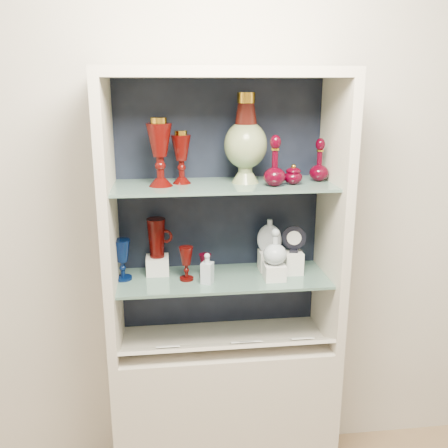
{
  "coord_description": "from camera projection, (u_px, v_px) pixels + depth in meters",
  "views": [
    {
      "loc": [
        -0.25,
        -0.5,
        1.88
      ],
      "look_at": [
        0.0,
        1.53,
        1.3
      ],
      "focal_mm": 40.0,
      "sensor_mm": 36.0,
      "label": 1
    }
  ],
  "objects": [
    {
      "name": "wall_back",
      "position": [
        218.0,
        190.0,
        2.31
      ],
      "size": [
        3.5,
        0.02,
        2.8
      ],
      "primitive_type": "cube",
      "color": "beige",
      "rests_on": "ground"
    },
    {
      "name": "cabinet_base",
      "position": [
        224.0,
        410.0,
        2.38
      ],
      "size": [
        1.0,
        0.4,
        0.75
      ],
      "primitive_type": "cube",
      "color": "beige",
      "rests_on": "ground"
    },
    {
      "name": "cabinet_back_panel",
      "position": [
        219.0,
        208.0,
        2.3
      ],
      "size": [
        0.98,
        0.02,
        1.15
      ],
      "primitive_type": "cube",
      "color": "black",
      "rests_on": "cabinet_base"
    },
    {
      "name": "cabinet_side_left",
      "position": [
        109.0,
        222.0,
        2.07
      ],
      "size": [
        0.04,
        0.4,
        1.15
      ],
      "primitive_type": "cube",
      "color": "beige",
      "rests_on": "cabinet_base"
    },
    {
      "name": "cabinet_side_right",
      "position": [
        333.0,
        215.0,
        2.18
      ],
      "size": [
        0.04,
        0.4,
        1.15
      ],
      "primitive_type": "cube",
      "color": "beige",
      "rests_on": "cabinet_base"
    },
    {
      "name": "cabinet_top_cap",
      "position": [
        224.0,
        72.0,
        1.96
      ],
      "size": [
        1.0,
        0.4,
        0.04
      ],
      "primitive_type": "cube",
      "color": "beige",
      "rests_on": "cabinet_side_left"
    },
    {
      "name": "shelf_lower",
      "position": [
        223.0,
        278.0,
        2.22
      ],
      "size": [
        0.92,
        0.34,
        0.01
      ],
      "primitive_type": "cube",
      "color": "slate",
      "rests_on": "cabinet_side_left"
    },
    {
      "name": "shelf_upper",
      "position": [
        223.0,
        185.0,
        2.1
      ],
      "size": [
        0.92,
        0.34,
        0.01
      ],
      "primitive_type": "cube",
      "color": "slate",
      "rests_on": "cabinet_side_left"
    },
    {
      "name": "label_ledge",
      "position": [
        227.0,
        346.0,
        2.16
      ],
      "size": [
        0.92,
        0.17,
        0.09
      ],
      "primitive_type": "cube",
      "rotation": [
        -0.44,
        0.0,
        0.0
      ],
      "color": "beige",
      "rests_on": "cabinet_base"
    },
    {
      "name": "label_card_0",
      "position": [
        242.0,
        342.0,
        2.17
      ],
      "size": [
        0.1,
        0.06,
        0.03
      ],
      "primitive_type": "cube",
      "rotation": [
        -0.44,
        0.0,
        0.0
      ],
      "color": "white",
      "rests_on": "label_ledge"
    },
    {
      "name": "label_card_1",
      "position": [
        301.0,
        338.0,
        2.2
      ],
      "size": [
        0.1,
        0.06,
        0.03
      ],
      "primitive_type": "cube",
      "rotation": [
        -0.44,
        0.0,
        0.0
      ],
      "color": "white",
      "rests_on": "label_ledge"
    },
    {
      "name": "label_card_2",
      "position": [
        168.0,
        346.0,
        2.13
      ],
      "size": [
        0.1,
        0.06,
        0.03
      ],
      "primitive_type": "cube",
      "rotation": [
        -0.44,
        0.0,
        0.0
      ],
      "color": "white",
      "rests_on": "label_ledge"
    },
    {
      "name": "label_card_3",
      "position": [
        250.0,
        341.0,
        2.17
      ],
      "size": [
        0.1,
        0.06,
        0.03
      ],
      "primitive_type": "cube",
      "rotation": [
        -0.44,
        0.0,
        0.0
      ],
      "color": "white",
      "rests_on": "label_ledge"
    },
    {
      "name": "pedestal_lamp_left",
      "position": [
        160.0,
        152.0,
        2.02
      ],
      "size": [
        0.11,
        0.11,
        0.28
      ],
      "primitive_type": null,
      "rotation": [
        0.0,
        0.0,
        0.02
      ],
      "color": "#4B0805",
      "rests_on": "shelf_upper"
    },
    {
      "name": "pedestal_lamp_right",
      "position": [
        181.0,
        157.0,
        2.09
      ],
      "size": [
        0.1,
        0.1,
        0.22
      ],
      "primitive_type": null,
      "rotation": [
        0.0,
        0.0,
        -0.23
      ],
      "color": "#4B0805",
      "rests_on": "shelf_upper"
    },
    {
      "name": "enamel_urn",
      "position": [
        246.0,
        138.0,
        2.08
      ],
      "size": [
        0.19,
        0.19,
        0.37
      ],
      "primitive_type": null,
      "rotation": [
        0.0,
        0.0,
        0.08
      ],
      "color": "#0F3F19",
      "rests_on": "shelf_upper"
    },
    {
      "name": "ruby_decanter_a",
      "position": [
        275.0,
        158.0,
        2.03
      ],
      "size": [
        0.1,
        0.1,
        0.23
      ],
      "primitive_type": null,
      "rotation": [
        0.0,
        0.0,
        -0.05
      ],
      "color": "#42000F",
      "rests_on": "shelf_upper"
    },
    {
      "name": "ruby_decanter_b",
      "position": [
        320.0,
        159.0,
        2.14
      ],
      "size": [
        0.09,
        0.09,
        0.2
      ],
      "primitive_type": null,
      "rotation": [
        0.0,
        0.0,
        0.08
      ],
      "color": "#42000F",
      "rests_on": "shelf_upper"
    },
    {
      "name": "lidded_bowl",
      "position": [
        293.0,
        174.0,
        2.08
      ],
      "size": [
        0.1,
        0.1,
        0.09
      ],
      "primitive_type": null,
      "rotation": [
        0.0,
        0.0,
        0.27
      ],
      "color": "#42000F",
      "rests_on": "shelf_upper"
    },
    {
      "name": "cobalt_goblet",
      "position": [
        122.0,
        260.0,
        2.16
      ],
      "size": [
        0.09,
        0.09,
        0.18
      ],
      "primitive_type": null,
      "rotation": [
        0.0,
        0.0,
        -0.18
      ],
      "color": "#03123F",
      "rests_on": "shelf_lower"
    },
    {
      "name": "ruby_goblet_tall",
      "position": [
        186.0,
        264.0,
        2.16
      ],
      "size": [
        0.07,
        0.07,
        0.15
      ],
      "primitive_type": null,
      "rotation": [
        0.0,
        0.0,
        0.15
      ],
      "color": "#4B0805",
      "rests_on": "shelf_lower"
    },
    {
      "name": "ruby_goblet_small",
      "position": [
        205.0,
        266.0,
        2.2
      ],
      "size": [
        0.07,
        0.07,
        0.11
      ],
      "primitive_type": null,
      "rotation": [
        0.0,
        0.0,
        0.42
      ],
      "color": "#42000F",
      "rests_on": "shelf_lower"
    },
    {
      "name": "riser_ruby_pitcher",
      "position": [
        158.0,
        265.0,
        2.25
      ],
      "size": [
        0.1,
        0.1,
        0.08
      ],
      "primitive_type": "cube",
      "color": "silver",
      "rests_on": "shelf_lower"
    },
    {
      "name": "ruby_pitcher",
      "position": [
        157.0,
        238.0,
        2.21
      ],
      "size": [
        0.15,
        0.11,
        0.18
      ],
      "primitive_type": null,
      "rotation": [
        0.0,
        0.0,
        -0.21
      ],
      "color": "#4B0805",
      "rests_on": "riser_ruby_pitcher"
    },
    {
      "name": "clear_square_bottle",
      "position": [
        207.0,
        268.0,
        2.13
      ],
      "size": [
        0.06,
        0.06,
        0.14
      ],
      "primitive_type": null,
      "rotation": [
        0.0,
        0.0,
        -0.44
      ],
      "color": "#ADBDC8",
      "rests_on": "shelf_lower"
    },
    {
      "name": "riser_flat_flask",
      "position": [
        269.0,
        261.0,
        2.29
      ],
      "size": [
        0.09,
        0.09,
        0.09
      ],
      "primitive_type": "cube",
      "color": "silver",
      "rests_on": "shelf_lower"
    },
    {
      "name": "flat_flask",
      "position": [
        269.0,
        235.0,
        2.25
      ],
      "size": [
        0.12,
        0.08,
        0.16
      ],
      "primitive_type": null,
      "rotation": [
        0.0,
        0.0,
        -0.32
      ],
      "color": "silver",
      "rests_on": "riser_flat_flask"
    },
    {
      "name": "riser_clear_round_decanter",
      "position": [
        274.0,
        272.0,
        2.18
      ],
      "size": [
        0.09,
        0.09,
        0.07
      ],
      "primitive_type": "cube",
      "color": "silver",
      "rests_on": "shelf_lower"
    },
    {
      "name": "clear_round_decanter",
      "position": [
        275.0,
        247.0,
        2.15
      ],
      "size": [
        0.11,
        0.11,
        0.15
      ],
      "primitive_type": null,
      "rotation": [
        0.0,
        0.0,
        -0.06
      ],
      "color": "#ADBDC8",
      "rests_on": "riser_clear_round_decanter"
    },
    {
      "name": "riser_cameo_medallion",
      "position": [
        293.0,
        263.0,
        2.25
      ],
      "size": [
        0.08,
        0.08,
        0.1
      ],
      "primitive_type": "cube",
      "color": "silver",
      "rests_on": "shelf_lower"
    },
    {
      "name": "cameo_medallion",
      "position": [
        294.0,
        239.0,
        2.22
      ],
      "size": [
        0.11,
        0.06,
        0.13
      ],
      "primitive_type": null,
      "rotation": [
        0.0,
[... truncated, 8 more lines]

